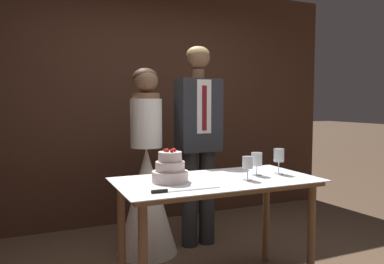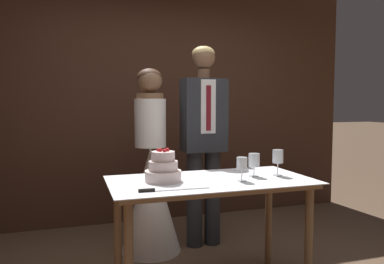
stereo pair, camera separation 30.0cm
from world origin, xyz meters
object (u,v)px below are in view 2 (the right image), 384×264
cake_table (211,194)px  cake_knife (161,190)px  groom (204,135)px  wine_glass_near (254,161)px  wine_glass_far (242,164)px  bride (151,185)px  wine_glass_middle (278,158)px  tiered_cake (163,169)px

cake_table → cake_knife: bearing=-150.7°
groom → cake_table: bearing=-106.4°
wine_glass_near → groom: size_ratio=0.09×
groom → wine_glass_near: bearing=-84.2°
cake_knife → wine_glass_near: wine_glass_near is taller
wine_glass_far → groom: 0.98m
wine_glass_near → bride: 1.09m
cake_table → cake_knife: 0.49m
wine_glass_near → wine_glass_far: 0.20m
wine_glass_middle → wine_glass_far: (-0.34, -0.10, -0.01)m
bride → groom: size_ratio=0.88×
tiered_cake → wine_glass_far: size_ratio=1.51×
groom → cake_knife: bearing=-121.4°
wine_glass_middle → bride: size_ratio=0.12×
wine_glass_middle → cake_table: bearing=178.6°
cake_knife → wine_glass_middle: size_ratio=2.34×
cake_table → tiered_cake: 0.38m
wine_glass_near → wine_glass_middle: size_ratio=0.88×
tiered_cake → groom: (0.59, 0.82, 0.15)m
cake_knife → wine_glass_far: 0.62m
cake_table → wine_glass_far: wine_glass_far is taller
tiered_cake → bride: bride is taller
tiered_cake → cake_knife: 0.30m
cake_knife → wine_glass_near: size_ratio=2.65×
tiered_cake → wine_glass_middle: bearing=-3.7°
cake_knife → wine_glass_far: size_ratio=2.72×
cake_knife → wine_glass_near: (0.75, 0.24, 0.11)m
wine_glass_near → bride: bride is taller
groom → tiered_cake: bearing=-125.6°
wine_glass_far → bride: bearing=114.2°
tiered_cake → groom: bearing=54.4°
wine_glass_far → bride: size_ratio=0.10×
wine_glass_middle → bride: bride is taller
tiered_cake → cake_knife: (-0.08, -0.27, -0.08)m
cake_knife → wine_glass_near: 0.80m
cake_table → wine_glass_far: bearing=-31.3°
wine_glass_near → cake_table: bearing=-178.7°
tiered_cake → wine_glass_far: tiered_cake is taller
cake_table → tiered_cake: bearing=172.8°
wine_glass_near → groom: 0.87m
cake_knife → bride: bearing=83.8°
cake_table → cake_knife: (-0.41, -0.23, 0.11)m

